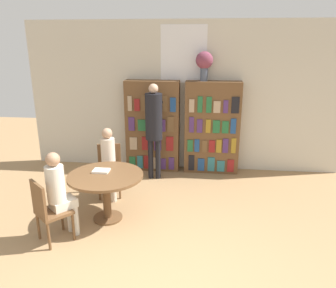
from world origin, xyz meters
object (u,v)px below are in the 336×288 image
object	(u,v)px
reading_table	(106,183)
librarian_standing	(154,121)
seated_reader_left	(108,160)
chair_near_camera	(48,209)
flower_vase	(204,62)
bookshelf_right	(212,128)
chair_left_side	(110,167)
seated_reader_right	(60,191)
bookshelf_left	(153,126)

from	to	relation	value
reading_table	librarian_standing	size ratio (longest dim) A/B	0.60
seated_reader_left	librarian_standing	xyz separation A→B (m)	(0.63, 0.94, 0.46)
reading_table	chair_near_camera	world-z (taller)	chair_near_camera
reading_table	flower_vase	bearing A→B (deg)	57.14
seated_reader_left	librarian_standing	world-z (taller)	librarian_standing
bookshelf_right	seated_reader_left	xyz separation A→B (m)	(-1.73, -1.44, -0.24)
chair_left_side	seated_reader_right	distance (m)	1.44
seated_reader_right	chair_left_side	bearing A→B (deg)	120.33
reading_table	librarian_standing	world-z (taller)	librarian_standing
flower_vase	reading_table	distance (m)	3.01
seated_reader_left	librarian_standing	distance (m)	1.22
bookshelf_left	bookshelf_right	size ratio (longest dim) A/B	1.00
chair_near_camera	librarian_standing	bearing A→B (deg)	106.30
seated_reader_right	bookshelf_right	bearing A→B (deg)	93.55
chair_near_camera	seated_reader_right	distance (m)	0.27
flower_vase	seated_reader_right	world-z (taller)	flower_vase
chair_near_camera	seated_reader_left	xyz separation A→B (m)	(0.43, 1.36, 0.19)
flower_vase	seated_reader_right	xyz separation A→B (m)	(-1.84, -2.67, -1.51)
bookshelf_left	seated_reader_left	world-z (taller)	bookshelf_left
bookshelf_left	librarian_standing	bearing A→B (deg)	-78.05
chair_left_side	seated_reader_right	size ratio (longest dim) A/B	0.71
bookshelf_left	chair_near_camera	distance (m)	2.99
chair_near_camera	bookshelf_right	bearing A→B (deg)	93.37
bookshelf_right	flower_vase	size ratio (longest dim) A/B	3.34
flower_vase	librarian_standing	world-z (taller)	flower_vase
reading_table	chair_near_camera	distance (m)	0.90
chair_near_camera	seated_reader_left	bearing A→B (deg)	113.62
seated_reader_right	librarian_standing	size ratio (longest dim) A/B	0.67
bookshelf_left	seated_reader_right	xyz separation A→B (m)	(-0.83, -2.67, -0.23)
bookshelf_left	chair_left_side	distance (m)	1.45
bookshelf_left	seated_reader_left	size ratio (longest dim) A/B	1.51
flower_vase	seated_reader_right	size ratio (longest dim) A/B	0.45
seated_reader_right	bookshelf_left	bearing A→B (deg)	113.66
reading_table	bookshelf_right	bearing A→B (deg)	53.50
flower_vase	seated_reader_right	distance (m)	3.58
bookshelf_left	flower_vase	bearing A→B (deg)	0.25
chair_near_camera	chair_left_side	world-z (taller)	same
bookshelf_right	chair_left_side	distance (m)	2.22
reading_table	seated_reader_right	xyz separation A→B (m)	(-0.47, -0.54, 0.10)
chair_near_camera	seated_reader_left	distance (m)	1.44
flower_vase	reading_table	world-z (taller)	flower_vase
bookshelf_right	flower_vase	bearing A→B (deg)	178.67
bookshelf_left	seated_reader_right	size ratio (longest dim) A/B	1.50
reading_table	seated_reader_right	size ratio (longest dim) A/B	0.89
reading_table	seated_reader_right	distance (m)	0.72
chair_left_side	bookshelf_right	bearing A→B (deg)	-157.65
chair_left_side	librarian_standing	world-z (taller)	librarian_standing
bookshelf_right	reading_table	world-z (taller)	bookshelf_right
reading_table	chair_left_side	distance (m)	0.90
seated_reader_right	reading_table	bearing A→B (deg)	90.00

